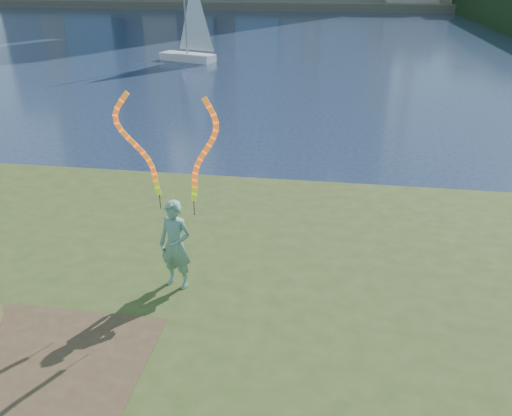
# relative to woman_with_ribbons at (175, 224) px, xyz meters

# --- Properties ---
(ground) EXTENTS (320.00, 320.00, 0.00)m
(ground) POSITION_rel_woman_with_ribbons_xyz_m (0.71, 0.55, -2.19)
(ground) COLOR #192640
(ground) RESTS_ON ground
(grassy_knoll) EXTENTS (20.00, 18.00, 0.80)m
(grassy_knoll) POSITION_rel_woman_with_ribbons_xyz_m (0.71, -1.75, -1.85)
(grassy_knoll) COLOR #374619
(grassy_knoll) RESTS_ON ground
(dirt_patch) EXTENTS (3.20, 3.00, 0.02)m
(dirt_patch) POSITION_rel_woman_with_ribbons_xyz_m (-1.49, -2.65, -1.38)
(dirt_patch) COLOR #47331E
(dirt_patch) RESTS_ON grassy_knoll
(woman_with_ribbons) EXTENTS (2.10, 0.68, 4.24)m
(woman_with_ribbons) POSITION_rel_woman_with_ribbons_xyz_m (0.00, 0.00, 0.00)
(woman_with_ribbons) COLOR #1A693E
(woman_with_ribbons) RESTS_ON grassy_knoll
(sailboat) EXTENTS (4.61, 2.79, 7.04)m
(sailboat) POSITION_rel_woman_with_ribbons_xyz_m (-7.97, 29.99, -0.98)
(sailboat) COLOR silver
(sailboat) RESTS_ON ground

